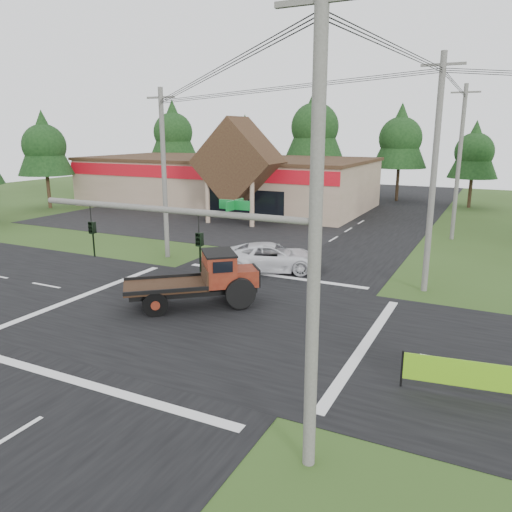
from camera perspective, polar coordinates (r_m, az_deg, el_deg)
The scene contains 19 objects.
ground at distance 22.25m, azimuth -5.49°, elevation -6.84°, with size 120.00×120.00×0.00m, color #2D4518.
road_ns at distance 22.25m, azimuth -5.49°, elevation -6.81°, with size 12.00×120.00×0.02m, color black.
road_ew at distance 22.25m, azimuth -5.49°, elevation -6.81°, with size 120.00×12.00×0.02m, color black.
parking_apron at distance 45.07m, azimuth -7.99°, elevation 3.82°, with size 28.00×14.00×0.02m, color black.
cvs_building at distance 54.49m, azimuth -3.30°, elevation 8.62°, with size 30.40×18.20×9.19m.
traffic_signal_mast at distance 11.92m, azimuth -1.05°, elevation -2.95°, with size 8.12×0.24×7.00m.
utility_pole_nr at distance 10.96m, azimuth 6.76°, elevation 2.01°, with size 2.00×0.30×11.00m.
utility_pole_nw at distance 32.03m, azimuth -10.47°, elevation 9.30°, with size 2.00×0.30×10.50m.
utility_pole_ne at distance 25.88m, azimuth 19.65°, elevation 8.77°, with size 2.00×0.30×11.50m.
utility_pole_n at distance 39.80m, azimuth 22.18°, elevation 9.90°, with size 2.00×0.30×11.20m.
tree_row_a at distance 70.75m, azimuth -9.47°, elevation 13.97°, with size 6.72×6.72×12.12m.
tree_row_b at distance 67.24m, azimuth -1.27°, elevation 13.01°, with size 5.60×5.60×10.10m.
tree_row_c at distance 62.29m, azimuth 6.74°, elevation 14.70°, with size 7.28×7.28×13.13m.
tree_row_d at distance 60.64m, azimuth 16.20°, elevation 13.00°, with size 6.16×6.16×11.11m.
tree_row_e at distance 57.73m, azimuth 23.69°, elevation 11.03°, with size 5.04×5.04×9.09m.
tree_side_w at distance 57.19m, azimuth -23.08°, elevation 11.75°, with size 5.60×5.60×10.10m.
antique_flatbed_truck at distance 23.17m, azimuth -7.21°, elevation -2.68°, with size 2.35×6.14×2.57m, color #57160C, non-canonical shape.
roadside_banner at distance 16.88m, azimuth 22.47°, elevation -12.70°, with size 3.61×0.11×1.23m, color #69AD17, non-canonical shape.
white_pickup at distance 29.00m, azimuth 1.74°, elevation -0.14°, with size 2.67×5.80×1.61m, color silver.
Camera 1 is at (11.06, -17.62, 7.91)m, focal length 35.00 mm.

